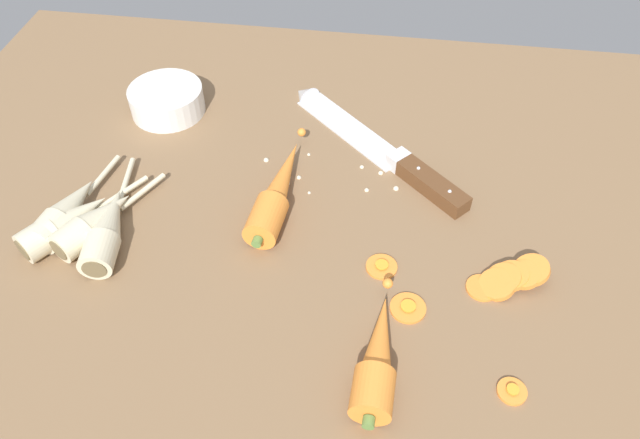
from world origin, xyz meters
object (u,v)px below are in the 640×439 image
parsnip_back (95,222)px  prep_bowl (167,99)px  whole_carrot_second (377,358)px  carrot_slice_stack (509,278)px  parsnip_mid_right (66,223)px  carrot_slice_stray_far (408,307)px  parsnip_front (108,228)px  chefs_knife (370,141)px  carrot_slice_stray_mid (512,390)px  carrot_slice_stray_near (382,266)px  parsnip_mid_left (67,211)px  whole_carrot (278,192)px

parsnip_back → prep_bowl: same height
whole_carrot_second → carrot_slice_stack: (14.11, 12.99, -1.13)cm
parsnip_mid_right → carrot_slice_stray_far: parsnip_mid_right is taller
parsnip_front → chefs_knife: bearing=36.6°
chefs_knife → carrot_slice_stray_mid: 40.09cm
carrot_slice_stray_near → carrot_slice_stray_mid: size_ratio=1.24×
carrot_slice_stray_mid → parsnip_mid_right: bearing=165.3°
parsnip_mid_left → chefs_knife: bearing=29.4°
whole_carrot → whole_carrot_second: bearing=-56.7°
parsnip_mid_right → parsnip_mid_left: bearing=109.9°
carrot_slice_stray_near → carrot_slice_stray_mid: (14.07, -14.00, -0.00)cm
chefs_knife → carrot_slice_stray_far: size_ratio=6.77×
carrot_slice_stray_mid → prep_bowl: (-48.32, 39.74, 1.79)cm
whole_carrot → carrot_slice_stray_near: bearing=-32.0°
carrot_slice_stack → whole_carrot_second: bearing=-137.4°
whole_carrot → carrot_slice_stray_near: 16.69cm
chefs_knife → carrot_slice_stack: 28.62cm
whole_carrot → parsnip_mid_left: (-25.28, -6.94, -0.12)cm
prep_bowl → parsnip_mid_right: bearing=-99.6°
carrot_slice_stray_far → chefs_knife: bearing=103.6°
parsnip_mid_left → carrot_slice_stray_mid: (53.43, -15.84, -1.62)cm
whole_carrot → parsnip_front: whole_carrot is taller
carrot_slice_stray_near → whole_carrot_second: bearing=-88.3°
carrot_slice_stack → parsnip_back: bearing=179.1°
chefs_knife → parsnip_back: (-31.84, -21.59, 1.33)cm
parsnip_mid_left → carrot_slice_stack: parsnip_mid_left is taller
parsnip_mid_right → parsnip_back: bearing=11.1°
whole_carrot → carrot_slice_stray_mid: whole_carrot is taller
whole_carrot_second → parsnip_back: (-35.55, 13.80, -0.12)cm
whole_carrot_second → carrot_slice_stray_near: size_ratio=4.68×
parsnip_front → carrot_slice_stray_mid: size_ratio=6.60×
parsnip_front → carrot_slice_stray_near: bearing=0.2°
parsnip_front → carrot_slice_stray_near: (33.28, 0.12, -1.62)cm
carrot_slice_stack → carrot_slice_stray_mid: carrot_slice_stack is taller
parsnip_mid_left → carrot_slice_stray_mid: bearing=-16.5°
carrot_slice_stray_mid → carrot_slice_stray_far: bearing=141.4°
whole_carrot_second → carrot_slice_stray_far: size_ratio=4.28×
chefs_knife → parsnip_mid_left: size_ratio=1.58×
whole_carrot → carrot_slice_stray_far: whole_carrot is taller
parsnip_mid_right → carrot_slice_stray_mid: parsnip_mid_right is taller
whole_carrot → parsnip_mid_right: (-24.56, -8.93, -0.12)cm
whole_carrot → prep_bowl: (-20.17, 16.96, 0.05)cm
parsnip_back → parsnip_mid_right: bearing=-168.9°
parsnip_mid_right → parsnip_back: (3.49, 0.68, 0.00)cm
carrot_slice_stray_far → whole_carrot: bearing=140.8°
prep_bowl → carrot_slice_stray_far: bearing=-39.7°
chefs_knife → whole_carrot_second: 35.61cm
carrot_slice_stack → chefs_knife: bearing=128.5°
whole_carrot_second → carrot_slice_stray_mid: bearing=-3.1°
chefs_knife → carrot_slice_stack: size_ratio=2.94×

